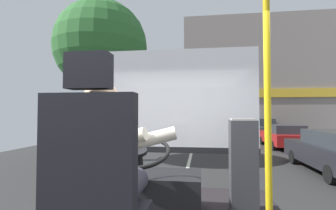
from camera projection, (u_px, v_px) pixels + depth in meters
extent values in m
cube|color=#2C2C2C|center=(191.00, 157.00, 10.55)|extent=(18.00, 44.00, 0.05)
cube|color=silver|center=(191.00, 156.00, 10.55)|extent=(0.12, 39.60, 0.00)
cube|color=black|center=(88.00, 160.00, 1.21)|extent=(0.48, 0.10, 0.66)
cube|color=black|center=(89.00, 71.00, 1.22)|extent=(0.22, 0.10, 0.18)
cylinder|color=#282833|center=(127.00, 189.00, 1.53)|extent=(0.17, 0.50, 0.17)
cylinder|color=#282833|center=(98.00, 188.00, 1.55)|extent=(0.17, 0.50, 0.17)
cylinder|color=silver|center=(101.00, 167.00, 1.36)|extent=(0.30, 0.30, 0.52)
cube|color=#70934C|center=(111.00, 151.00, 1.52)|extent=(0.06, 0.01, 0.32)
sphere|color=tan|center=(102.00, 102.00, 1.38)|extent=(0.22, 0.22, 0.22)
cylinder|color=silver|center=(132.00, 144.00, 1.64)|extent=(0.62, 0.19, 0.23)
cylinder|color=silver|center=(106.00, 143.00, 1.67)|extent=(0.62, 0.19, 0.23)
cube|color=black|center=(148.00, 192.00, 2.56)|extent=(1.10, 0.56, 0.40)
cylinder|color=black|center=(140.00, 171.00, 2.23)|extent=(0.07, 0.20, 0.39)
torus|color=black|center=(138.00, 152.00, 2.17)|extent=(0.57, 0.55, 0.23)
cylinder|color=black|center=(138.00, 152.00, 2.17)|extent=(0.16, 0.16, 0.08)
cylinder|color=gold|center=(268.00, 114.00, 1.60)|extent=(0.04, 0.04, 2.03)
cube|color=#333338|center=(243.00, 166.00, 2.56)|extent=(0.27, 0.24, 0.95)
cube|color=#9E9993|center=(243.00, 119.00, 2.57)|extent=(0.24, 0.21, 0.02)
cube|color=silver|center=(169.00, 98.00, 3.52)|extent=(2.50, 0.01, 1.40)
cube|color=black|center=(169.00, 150.00, 3.49)|extent=(2.50, 0.08, 0.08)
cylinder|color=#4C3828|center=(101.00, 118.00, 9.53)|extent=(0.30, 0.30, 3.30)
sphere|color=#2D672D|center=(101.00, 46.00, 9.63)|extent=(3.59, 3.59, 3.59)
cube|color=gray|center=(259.00, 81.00, 19.64)|extent=(11.70, 5.17, 8.97)
cube|color=gold|center=(268.00, 93.00, 16.98)|extent=(11.23, 0.12, 0.60)
cylinder|color=black|center=(293.00, 157.00, 8.91)|extent=(0.14, 0.49, 0.49)
cylinder|color=black|center=(330.00, 174.00, 6.36)|extent=(0.14, 0.49, 0.49)
cube|color=maroon|center=(284.00, 138.00, 13.27)|extent=(1.79, 3.84, 0.57)
cube|color=#282D33|center=(285.00, 129.00, 13.06)|extent=(1.47, 2.11, 0.43)
cylinder|color=black|center=(292.00, 141.00, 14.32)|extent=(0.14, 0.46, 0.46)
cylinder|color=black|center=(262.00, 141.00, 14.55)|extent=(0.14, 0.46, 0.46)
cylinder|color=black|center=(310.00, 146.00, 11.96)|extent=(0.14, 0.46, 0.46)
cylinder|color=black|center=(274.00, 146.00, 12.19)|extent=(0.14, 0.46, 0.46)
cube|color=#474C51|center=(259.00, 130.00, 17.73)|extent=(1.94, 4.22, 0.68)
cube|color=#282D33|center=(259.00, 122.00, 17.50)|extent=(1.59, 2.32, 0.52)
cylinder|color=black|center=(267.00, 134.00, 18.89)|extent=(0.14, 0.56, 0.56)
cylinder|color=black|center=(243.00, 133.00, 19.14)|extent=(0.14, 0.56, 0.56)
cylinder|color=black|center=(278.00, 137.00, 16.30)|extent=(0.14, 0.56, 0.56)
cylinder|color=black|center=(249.00, 137.00, 16.55)|extent=(0.14, 0.56, 0.56)
cube|color=#195633|center=(245.00, 127.00, 24.32)|extent=(1.81, 3.81, 0.56)
cube|color=#282D33|center=(245.00, 122.00, 24.11)|extent=(1.49, 2.10, 0.43)
cylinder|color=black|center=(252.00, 129.00, 25.36)|extent=(0.14, 0.46, 0.46)
cylinder|color=black|center=(234.00, 129.00, 25.59)|extent=(0.14, 0.46, 0.46)
cylinder|color=black|center=(257.00, 131.00, 23.02)|extent=(0.14, 0.46, 0.46)
cylinder|color=black|center=(238.00, 131.00, 23.25)|extent=(0.14, 0.46, 0.46)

